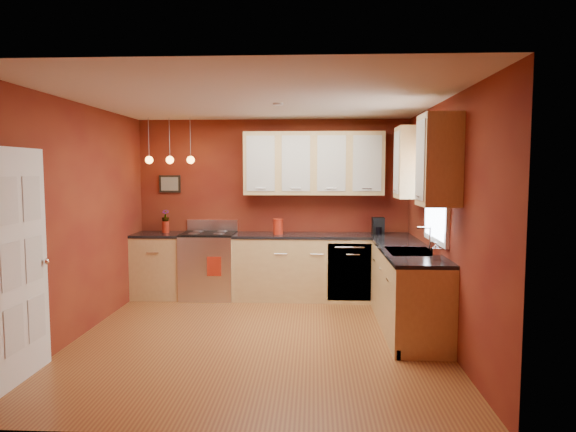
{
  "coord_description": "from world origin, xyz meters",
  "views": [
    {
      "loc": [
        0.6,
        -5.51,
        1.85
      ],
      "look_at": [
        0.28,
        1.0,
        1.27
      ],
      "focal_mm": 32.0,
      "sensor_mm": 36.0,
      "label": 1
    }
  ],
  "objects_px": {
    "gas_range": "(209,265)",
    "red_canister": "(278,226)",
    "coffee_maker": "(378,227)",
    "sink": "(410,253)",
    "soap_pump": "(436,251)"
  },
  "relations": [
    {
      "from": "sink",
      "to": "red_canister",
      "type": "distance_m",
      "value": 2.18
    },
    {
      "from": "sink",
      "to": "coffee_maker",
      "type": "bearing_deg",
      "value": 96.73
    },
    {
      "from": "gas_range",
      "to": "soap_pump",
      "type": "xyz_separation_m",
      "value": [
        2.78,
        -2.04,
        0.55
      ]
    },
    {
      "from": "sink",
      "to": "coffee_maker",
      "type": "xyz_separation_m",
      "value": [
        -0.18,
        1.51,
        0.14
      ]
    },
    {
      "from": "gas_range",
      "to": "coffee_maker",
      "type": "xyz_separation_m",
      "value": [
        2.44,
        0.01,
        0.57
      ]
    },
    {
      "from": "coffee_maker",
      "to": "red_canister",
      "type": "bearing_deg",
      "value": -179.78
    },
    {
      "from": "gas_range",
      "to": "sink",
      "type": "height_order",
      "value": "sink"
    },
    {
      "from": "gas_range",
      "to": "red_canister",
      "type": "bearing_deg",
      "value": -2.25
    },
    {
      "from": "red_canister",
      "to": "gas_range",
      "type": "bearing_deg",
      "value": 177.75
    },
    {
      "from": "red_canister",
      "to": "soap_pump",
      "type": "relative_size",
      "value": 1.22
    },
    {
      "from": "gas_range",
      "to": "soap_pump",
      "type": "height_order",
      "value": "soap_pump"
    },
    {
      "from": "gas_range",
      "to": "red_canister",
      "type": "relative_size",
      "value": 5.02
    },
    {
      "from": "sink",
      "to": "soap_pump",
      "type": "distance_m",
      "value": 0.57
    },
    {
      "from": "gas_range",
      "to": "sink",
      "type": "bearing_deg",
      "value": -29.78
    },
    {
      "from": "sink",
      "to": "soap_pump",
      "type": "relative_size",
      "value": 3.86
    }
  ]
}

